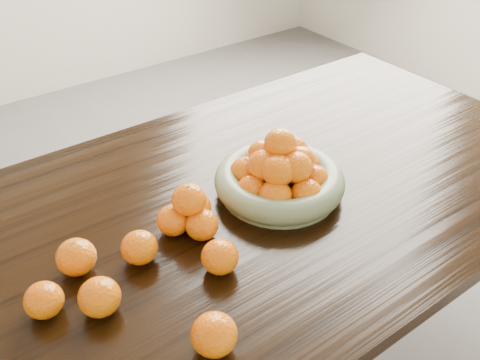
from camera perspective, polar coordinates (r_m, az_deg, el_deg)
dining_table at (r=1.38m, az=-0.91°, el=-5.57°), size 2.00×1.00×0.75m
fruit_bowl at (r=1.33m, az=4.24°, el=0.52°), size 0.33×0.33×0.18m
orange_pyramid at (r=1.22m, az=-5.38°, el=-3.48°), size 0.14×0.14×0.12m
loose_orange_0 at (r=1.17m, az=-17.07°, el=-7.86°), size 0.08×0.08×0.08m
loose_orange_1 at (r=0.99m, az=-2.78°, el=-16.14°), size 0.08×0.08×0.08m
loose_orange_2 at (r=1.12m, az=-2.16°, el=-8.19°), size 0.08×0.08×0.07m
loose_orange_3 at (r=1.11m, az=-20.19°, el=-11.93°), size 0.08×0.08×0.07m
loose_orange_4 at (r=1.16m, az=-10.69°, el=-7.09°), size 0.08×0.08×0.07m
loose_orange_5 at (r=1.08m, az=-14.75°, el=-11.98°), size 0.08×0.08×0.08m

